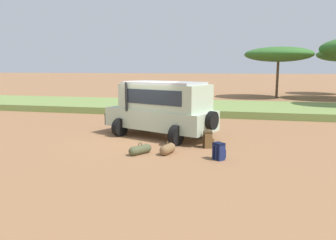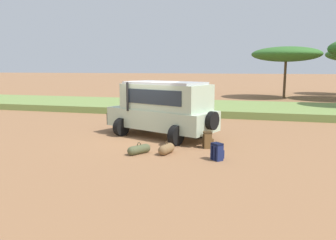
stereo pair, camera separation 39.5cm
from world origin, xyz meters
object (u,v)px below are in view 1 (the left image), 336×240
duffel_bag_low_black_case (140,150)px  duffel_bag_soft_canvas (168,149)px  backpack_cluster_center (208,140)px  backpack_beside_front_wheel (219,151)px  acacia_tree_far_left (279,54)px  safari_vehicle (162,108)px

duffel_bag_low_black_case → duffel_bag_soft_canvas: size_ratio=1.04×
backpack_cluster_center → duffel_bag_low_black_case: (-2.24, -1.49, -0.15)m
backpack_beside_front_wheel → duffel_bag_soft_canvas: size_ratio=0.71×
backpack_beside_front_wheel → duffel_bag_low_black_case: bearing=178.4°
backpack_cluster_center → acacia_tree_far_left: size_ratio=0.09×
duffel_bag_soft_canvas → acacia_tree_far_left: size_ratio=0.12×
backpack_cluster_center → duffel_bag_low_black_case: bearing=-146.3°
backpack_beside_front_wheel → acacia_tree_far_left: (3.86, 24.21, 4.06)m
backpack_cluster_center → duffel_bag_low_black_case: size_ratio=0.74×
duffel_bag_low_black_case → duffel_bag_soft_canvas: 0.98m
safari_vehicle → duffel_bag_soft_canvas: bearing=-71.7°
backpack_beside_front_wheel → acacia_tree_far_left: size_ratio=0.09×
backpack_beside_front_wheel → duffel_bag_low_black_case: 2.78m
backpack_cluster_center → safari_vehicle: bearing=145.1°
backpack_cluster_center → duffel_bag_low_black_case: 2.69m
backpack_cluster_center → duffel_bag_low_black_case: backpack_cluster_center is taller
safari_vehicle → backpack_beside_front_wheel: bearing=-48.4°
backpack_beside_front_wheel → backpack_cluster_center: size_ratio=0.92×
duffel_bag_low_black_case → duffel_bag_soft_canvas: (0.94, 0.25, 0.02)m
backpack_cluster_center → acacia_tree_far_left: acacia_tree_far_left is taller
safari_vehicle → duffel_bag_soft_canvas: (0.92, -2.78, -1.12)m
safari_vehicle → duffel_bag_low_black_case: bearing=-90.5°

